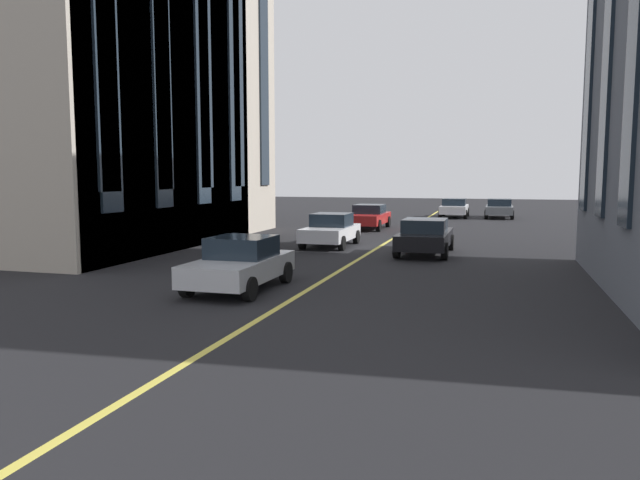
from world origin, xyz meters
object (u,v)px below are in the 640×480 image
at_px(car_white_parked_a, 331,230).
at_px(car_silver_mid, 240,263).
at_px(car_black_trailing, 425,236).
at_px(traffic_light_mast, 565,42).
at_px(car_grey_far, 499,208).
at_px(car_white_parked_b, 454,208).
at_px(car_red_oncoming, 369,216).

height_order(car_white_parked_a, car_silver_mid, same).
relative_size(car_black_trailing, traffic_light_mast, 0.80).
bearing_deg(car_white_parked_a, car_grey_far, -19.44).
distance_m(car_silver_mid, car_black_trailing, 9.41).
height_order(car_white_parked_b, traffic_light_mast, traffic_light_mast).
xyz_separation_m(car_white_parked_b, car_white_parked_a, (-19.40, 3.84, -0.00)).
distance_m(car_white_parked_a, car_red_oncoming, 8.62).
bearing_deg(car_silver_mid, traffic_light_mast, -145.23).
bearing_deg(car_white_parked_a, car_silver_mid, -178.30).
height_order(car_silver_mid, traffic_light_mast, traffic_light_mast).
distance_m(car_white_parked_a, car_grey_far, 20.89).
height_order(car_white_parked_a, car_black_trailing, car_white_parked_a).
relative_size(car_white_parked_a, car_grey_far, 0.89).
height_order(car_red_oncoming, traffic_light_mast, traffic_light_mast).
distance_m(car_black_trailing, traffic_light_mast, 19.03).
height_order(car_white_parked_b, car_red_oncoming, same).
xyz_separation_m(car_black_trailing, car_grey_far, (21.19, -2.77, 0.00)).
relative_size(car_white_parked_b, car_black_trailing, 1.00).
bearing_deg(traffic_light_mast, car_white_parked_a, 19.80).
distance_m(car_white_parked_b, car_white_parked_a, 19.77).
distance_m(car_red_oncoming, car_grey_far, 13.17).
bearing_deg(car_white_parked_b, car_white_parked_a, 168.79).
relative_size(car_silver_mid, car_black_trailing, 0.89).
bearing_deg(car_white_parked_a, car_black_trailing, -109.53).
bearing_deg(car_red_oncoming, car_white_parked_a, -178.91).
bearing_deg(car_red_oncoming, car_black_trailing, -156.74).
distance_m(car_red_oncoming, traffic_light_mast, 29.72).
distance_m(car_white_parked_b, car_red_oncoming, 11.50).
height_order(car_silver_mid, car_red_oncoming, car_silver_mid).
distance_m(car_silver_mid, car_grey_far, 30.49).
bearing_deg(car_red_oncoming, traffic_light_mast, -165.57).
bearing_deg(car_silver_mid, car_black_trailing, -24.36).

